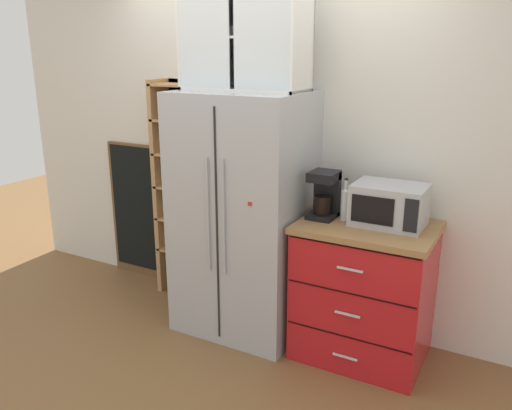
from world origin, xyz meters
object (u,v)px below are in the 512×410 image
at_px(refrigerator, 244,215).
at_px(microwave, 389,205).
at_px(mug_navy, 371,216).
at_px(chalkboard_menu, 139,211).
at_px(bottle_amber, 368,208).
at_px(bottle_clear, 345,202).
at_px(coffee_maker, 325,194).

relative_size(refrigerator, microwave, 3.92).
distance_m(mug_navy, chalkboard_menu, 2.20).
xyz_separation_m(bottle_amber, chalkboard_menu, (-2.16, 0.31, -0.43)).
bearing_deg(refrigerator, microwave, 4.73).
xyz_separation_m(microwave, bottle_amber, (-0.11, -0.07, -0.02)).
bearing_deg(microwave, bottle_amber, -146.45).
xyz_separation_m(mug_navy, bottle_clear, (-0.16, -0.04, 0.08)).
height_order(refrigerator, microwave, refrigerator).
bearing_deg(chalkboard_menu, mug_navy, -6.42).
height_order(refrigerator, bottle_amber, refrigerator).
relative_size(mug_navy, bottle_amber, 0.44).
bearing_deg(mug_navy, bottle_clear, -166.36).
bearing_deg(microwave, mug_navy, -177.96).
xyz_separation_m(coffee_maker, bottle_amber, (0.30, -0.03, -0.05)).
bearing_deg(chalkboard_menu, refrigerator, -14.28).
height_order(bottle_clear, chalkboard_menu, chalkboard_menu).
bearing_deg(chalkboard_menu, microwave, -6.02).
bearing_deg(coffee_maker, mug_navy, 7.14).
bearing_deg(bottle_clear, bottle_amber, -10.68).
bearing_deg(refrigerator, bottle_amber, 0.60).
bearing_deg(refrigerator, coffee_maker, 3.97).
bearing_deg(bottle_amber, refrigerator, -179.40).
xyz_separation_m(refrigerator, bottle_amber, (0.89, 0.01, 0.18)).
bearing_deg(coffee_maker, microwave, 5.80).
bearing_deg(bottle_amber, chalkboard_menu, 171.75).
relative_size(microwave, mug_navy, 3.96).
xyz_separation_m(mug_navy, chalkboard_menu, (-2.16, 0.24, -0.36)).
distance_m(microwave, bottle_amber, 0.13).
bearing_deg(microwave, chalkboard_menu, 173.98).
relative_size(coffee_maker, bottle_clear, 1.12).
relative_size(mug_navy, bottle_clear, 0.40).
distance_m(microwave, coffee_maker, 0.42).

